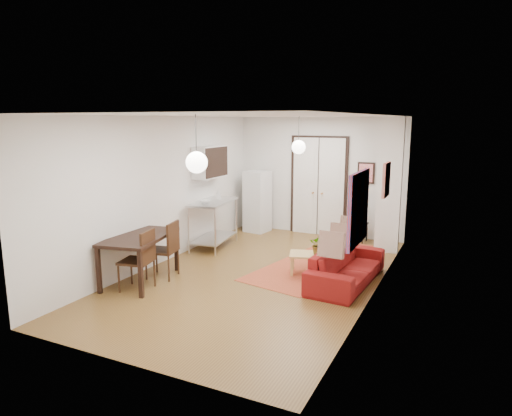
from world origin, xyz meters
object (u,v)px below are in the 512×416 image
at_px(sofa, 347,266).
at_px(fridge, 257,201).
at_px(dining_chair_far, 140,254).
at_px(coffee_table, 314,256).
at_px(dining_table, 139,241).
at_px(kitchen_counter, 213,216).
at_px(black_side_chair, 359,220).
at_px(dining_chair_near, 165,244).

bearing_deg(sofa, fridge, 51.56).
bearing_deg(dining_chair_far, coffee_table, 117.04).
distance_m(fridge, dining_table, 4.27).
relative_size(kitchen_counter, dining_table, 0.88).
xyz_separation_m(coffee_table, dining_chair_far, (-2.43, -1.94, 0.26)).
bearing_deg(coffee_table, black_side_chair, 85.84).
height_order(dining_chair_near, dining_chair_far, same).
bearing_deg(dining_chair_near, fridge, 167.69).
bearing_deg(sofa, dining_chair_near, 112.29).
xyz_separation_m(fridge, dining_chair_far, (-0.05, -4.51, -0.18)).
distance_m(coffee_table, fridge, 3.53).
distance_m(dining_table, dining_chair_far, 0.35).
height_order(fridge, dining_chair_far, fridge).
relative_size(coffee_table, dining_chair_near, 0.95).
bearing_deg(kitchen_counter, dining_table, -98.33).
relative_size(fridge, dining_table, 0.94).
relative_size(sofa, kitchen_counter, 1.43).
height_order(sofa, dining_chair_near, dining_chair_near).
distance_m(kitchen_counter, fridge, 1.79).
height_order(sofa, black_side_chair, black_side_chair).
xyz_separation_m(dining_chair_near, dining_chair_far, (0.00, -0.70, 0.00)).
height_order(sofa, kitchen_counter, kitchen_counter).
height_order(coffee_table, dining_chair_far, dining_chair_far).
distance_m(coffee_table, dining_chair_far, 3.12).
bearing_deg(sofa, kitchen_counter, 76.92).
height_order(kitchen_counter, fridge, fridge).
distance_m(dining_chair_near, black_side_chair, 4.76).
relative_size(coffee_table, black_side_chair, 1.12).
relative_size(sofa, dining_chair_near, 2.01).
bearing_deg(sofa, dining_table, 118.06).
bearing_deg(fridge, dining_chair_near, -82.77).
height_order(sofa, fridge, fridge).
bearing_deg(dining_chair_far, kitchen_counter, 172.54).
bearing_deg(fridge, kitchen_counter, -89.94).
bearing_deg(fridge, sofa, -34.17).
height_order(fridge, dining_table, fridge).
bearing_deg(dining_chair_near, dining_chair_far, -11.54).
bearing_deg(black_side_chair, kitchen_counter, 38.72).
height_order(coffee_table, black_side_chair, black_side_chair).
bearing_deg(coffee_table, kitchen_counter, 163.02).
xyz_separation_m(sofa, dining_chair_far, (-3.10, -1.74, 0.30)).
bearing_deg(dining_chair_far, sofa, 107.76).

